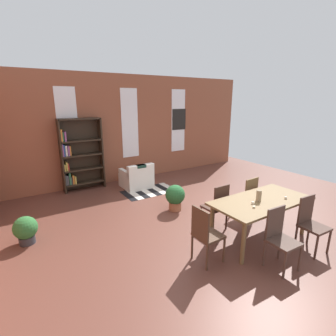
{
  "coord_description": "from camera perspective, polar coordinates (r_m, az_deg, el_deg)",
  "views": [
    {
      "loc": [
        -3.27,
        -3.81,
        2.53
      ],
      "look_at": [
        -0.14,
        1.09,
        0.94
      ],
      "focal_mm": 26.82,
      "sensor_mm": 36.0,
      "label": 1
    }
  ],
  "objects": [
    {
      "name": "tealight_candle_2",
      "position": [
        5.08,
        25.18,
        -6.14
      ],
      "size": [
        0.04,
        0.04,
        0.04
      ],
      "primitive_type": "cylinder",
      "color": "silver",
      "rests_on": "dining_table"
    },
    {
      "name": "potted_plant_by_shelf",
      "position": [
        5.29,
        -29.64,
        -12.02
      ],
      "size": [
        0.41,
        0.41,
        0.52
      ],
      "color": "#333338",
      "rests_on": "ground"
    },
    {
      "name": "vase_on_table",
      "position": [
        4.77,
        19.93,
        -5.92
      ],
      "size": [
        0.09,
        0.09,
        0.2
      ],
      "primitive_type": "cylinder",
      "color": "#998466",
      "rests_on": "dining_table"
    },
    {
      "name": "window_pane_2",
      "position": [
        8.99,
        2.33,
        10.63
      ],
      "size": [
        0.55,
        0.02,
        2.13
      ],
      "primitive_type": "cube",
      "color": "white"
    },
    {
      "name": "tealight_candle_1",
      "position": [
        4.62,
        18.68,
        -7.53
      ],
      "size": [
        0.04,
        0.04,
        0.04
      ],
      "primitive_type": "cylinder",
      "color": "silver",
      "rests_on": "dining_table"
    },
    {
      "name": "dining_chair_near_left",
      "position": [
        4.32,
        24.08,
        -13.99
      ],
      "size": [
        0.42,
        0.42,
        0.95
      ],
      "color": "#4A352C",
      "rests_on": "ground"
    },
    {
      "name": "tealight_candle_0",
      "position": [
        4.48,
        18.93,
        -8.38
      ],
      "size": [
        0.04,
        0.04,
        0.03
      ],
      "primitive_type": "cylinder",
      "color": "silver",
      "rests_on": "dining_table"
    },
    {
      "name": "dining_chair_head_left",
      "position": [
        4.09,
        8.44,
        -14.43
      ],
      "size": [
        0.41,
        0.41,
        0.95
      ],
      "color": "#4B3223",
      "rests_on": "ground"
    },
    {
      "name": "dining_chair_far_right",
      "position": [
        5.68,
        17.37,
        -6.24
      ],
      "size": [
        0.41,
        0.41,
        0.95
      ],
      "color": "brown",
      "rests_on": "ground"
    },
    {
      "name": "dining_table",
      "position": [
        4.91,
        20.4,
        -7.72
      ],
      "size": [
        1.9,
        0.93,
        0.78
      ],
      "color": "brown",
      "rests_on": "ground"
    },
    {
      "name": "bookshelf_tall",
      "position": [
        7.5,
        -19.61,
        2.75
      ],
      "size": [
        1.14,
        0.32,
        2.04
      ],
      "color": "#2D2319",
      "rests_on": "ground"
    },
    {
      "name": "striped_rug",
      "position": [
        7.21,
        -4.27,
        -5.26
      ],
      "size": [
        1.48,
        0.87,
        0.01
      ],
      "color": "black",
      "rests_on": "ground"
    },
    {
      "name": "dining_chair_far_left",
      "position": [
        5.09,
        11.05,
        -8.34
      ],
      "size": [
        0.41,
        0.41,
        0.95
      ],
      "color": "#3B241B",
      "rests_on": "ground"
    },
    {
      "name": "back_wall_brick",
      "position": [
        8.16,
        -8.83,
        8.84
      ],
      "size": [
        8.92,
        0.12,
        3.28
      ],
      "primitive_type": "cube",
      "color": "brown",
      "rests_on": "ground"
    },
    {
      "name": "armchair_white",
      "position": [
        7.49,
        -7.09,
        -2.33
      ],
      "size": [
        0.81,
        0.81,
        0.75
      ],
      "color": "silver",
      "rests_on": "ground"
    },
    {
      "name": "window_pane_0",
      "position": [
        7.52,
        -21.77,
        8.68
      ],
      "size": [
        0.55,
        0.02,
        2.13
      ],
      "primitive_type": "cube",
      "color": "white"
    },
    {
      "name": "framed_picture",
      "position": [
        8.99,
        2.49,
        10.98
      ],
      "size": [
        0.56,
        0.03,
        0.72
      ],
      "primitive_type": "cube",
      "color": "black"
    },
    {
      "name": "potted_plant_corner",
      "position": [
        5.9,
        1.63,
        -6.46
      ],
      "size": [
        0.46,
        0.46,
        0.62
      ],
      "color": "#9E6042",
      "rests_on": "ground"
    },
    {
      "name": "ground_plane",
      "position": [
        5.62,
        7.34,
        -11.57
      ],
      "size": [
        10.3,
        10.3,
        0.0
      ],
      "primitive_type": "plane",
      "color": "brown"
    },
    {
      "name": "window_pane_1",
      "position": [
        8.08,
        -8.67,
        9.95
      ],
      "size": [
        0.55,
        0.02,
        2.13
      ],
      "primitive_type": "cube",
      "color": "white"
    },
    {
      "name": "dining_chair_near_right",
      "position": [
        5.0,
        29.65,
        -10.64
      ],
      "size": [
        0.42,
        0.42,
        0.95
      ],
      "color": "#462E25",
      "rests_on": "ground"
    }
  ]
}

